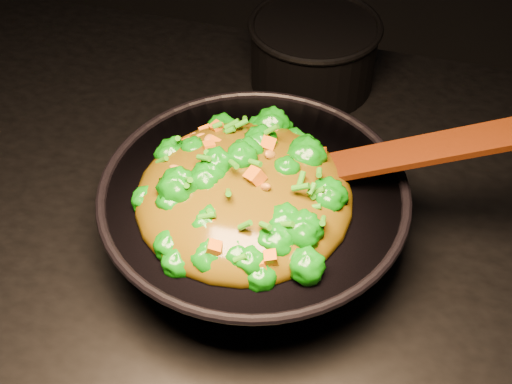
% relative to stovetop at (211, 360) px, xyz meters
% --- Properties ---
extents(stovetop, '(1.20, 0.90, 0.90)m').
position_rel_stovetop_xyz_m(stovetop, '(0.00, 0.00, 0.00)').
color(stovetop, black).
rests_on(stovetop, ground).
extents(wok, '(0.37, 0.37, 0.10)m').
position_rel_stovetop_xyz_m(wok, '(0.10, -0.05, 0.50)').
color(wok, black).
rests_on(wok, stovetop).
extents(stir_fry, '(0.28, 0.28, 0.09)m').
position_rel_stovetop_xyz_m(stir_fry, '(0.09, -0.07, 0.60)').
color(stir_fry, '#0D7108').
rests_on(stir_fry, wok).
extents(spatula, '(0.29, 0.09, 0.12)m').
position_rel_stovetop_xyz_m(spatula, '(0.27, 0.01, 0.61)').
color(spatula, '#381308').
rests_on(spatula, wok).
extents(back_pot, '(0.24, 0.24, 0.12)m').
position_rel_stovetop_xyz_m(back_pot, '(0.10, 0.32, 0.51)').
color(back_pot, black).
rests_on(back_pot, stovetop).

